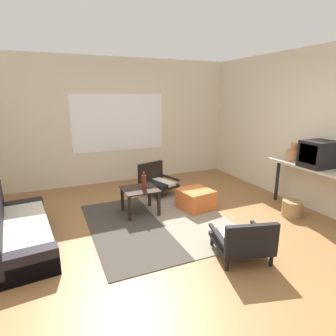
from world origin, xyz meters
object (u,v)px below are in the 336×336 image
clay_vase (294,154)px  glass_bottle (144,182)px  console_shelf (311,171)px  armchair_striped_foreground (243,240)px  ottoman_orange (196,199)px  wicker_basket (292,208)px  crt_television (319,154)px  armchair_by_window (156,180)px  coffee_table (140,194)px  couch (17,231)px

clay_vase → glass_bottle: clay_vase is taller
glass_bottle → console_shelf: bearing=-23.5°
armchair_striped_foreground → clay_vase: (1.83, 1.04, 0.70)m
ottoman_orange → wicker_basket: bearing=-35.0°
crt_television → armchair_by_window: bearing=133.9°
ottoman_orange → clay_vase: 1.85m
armchair_striped_foreground → crt_television: 2.07m
glass_bottle → ottoman_orange: bearing=-9.8°
armchair_striped_foreground → glass_bottle: glass_bottle is taller
clay_vase → glass_bottle: bearing=164.3°
coffee_table → clay_vase: bearing=-16.1°
armchair_striped_foreground → crt_television: (1.83, 0.56, 0.79)m
ottoman_orange → wicker_basket: size_ratio=1.67×
coffee_table → glass_bottle: bearing=-30.9°
armchair_by_window → armchair_striped_foreground: armchair_by_window is taller
crt_television → clay_vase: crt_television is taller
console_shelf → couch: bearing=170.1°
coffee_table → console_shelf: (2.54, -1.11, 0.39)m
console_shelf → clay_vase: bearing=90.0°
couch → coffee_table: size_ratio=3.28×
coffee_table → armchair_striped_foreground: size_ratio=0.73×
armchair_by_window → ottoman_orange: bearing=-71.0°
crt_television → glass_bottle: 2.78m
crt_television → clay_vase: bearing=89.6°
wicker_basket → console_shelf: bearing=-3.2°
armchair_by_window → clay_vase: clay_vase is taller
crt_television → console_shelf: bearing=88.1°
ottoman_orange → glass_bottle: glass_bottle is taller
couch → crt_television: (4.34, -0.85, 0.82)m
coffee_table → armchair_striped_foreground: 1.91m
console_shelf → glass_bottle: 2.71m
clay_vase → wicker_basket: size_ratio=0.98×
coffee_table → crt_television: 2.89m
ottoman_orange → console_shelf: console_shelf is taller
couch → glass_bottle: glass_bottle is taller
console_shelf → crt_television: (-0.00, -0.09, 0.30)m
coffee_table → armchair_by_window: size_ratio=0.76×
clay_vase → wicker_basket: bearing=-130.2°
ottoman_orange → console_shelf: size_ratio=0.35×
ottoman_orange → glass_bottle: bearing=170.2°
armchair_striped_foreground → console_shelf: console_shelf is taller
couch → glass_bottle: size_ratio=6.44×
armchair_striped_foreground → wicker_basket: 1.67m
console_shelf → wicker_basket: console_shelf is taller
coffee_table → wicker_basket: size_ratio=1.83×
ottoman_orange → crt_television: 2.08m
coffee_table → crt_television: crt_television is taller
armchair_by_window → console_shelf: size_ratio=0.51×
glass_bottle → wicker_basket: (2.18, -1.06, -0.43)m
coffee_table → clay_vase: 2.71m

